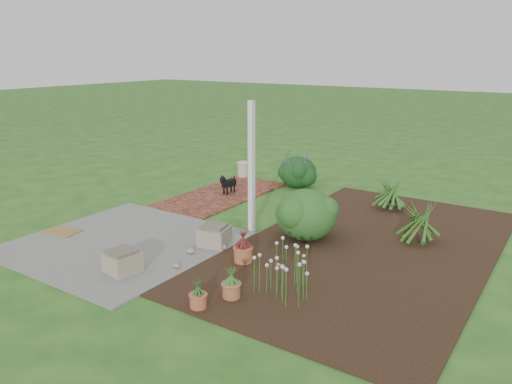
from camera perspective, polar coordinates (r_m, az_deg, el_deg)
The scene contains 19 objects.
ground at distance 9.76m, azimuth -2.29°, elevation -4.31°, with size 80.00×80.00×0.00m, color #23571B.
concrete_patio at distance 9.35m, azimuth -14.95°, elevation -5.65°, with size 3.50×3.50×0.04m, color slate.
brick_path at distance 12.06m, azimuth -3.94°, elevation -0.31°, with size 1.60×3.50×0.04m, color brown.
garden_bed at distance 9.06m, azimuth 12.62°, elevation -6.23°, with size 4.00×7.00×0.03m, color black.
veranda_post at distance 9.32m, azimuth -0.51°, elevation 2.75°, with size 0.10×0.10×2.50m, color white.
stone_trough_near at distance 8.08m, azimuth -15.01°, elevation -7.77°, with size 0.47×0.47×0.31m, color gray.
stone_trough_mid at distance 8.85m, azimuth -4.60°, elevation -5.34°, with size 0.39×0.39×0.26m, color gray.
stone_trough_far at distance 8.89m, azimuth -4.79°, elevation -5.05°, with size 0.48×0.48×0.32m, color #786D5A.
coir_doormat at distance 10.21m, azimuth -21.28°, elevation -4.21°, with size 0.65×0.42×0.02m, color brown.
black_dog at distance 12.00m, azimuth -3.25°, elevation 1.06°, with size 0.20×0.53×0.45m.
cream_ceramic_urn at distance 13.69m, azimuth -1.50°, elevation 2.60°, with size 0.29×0.29×0.39m, color beige.
evergreen_shrub at distance 9.15m, azimuth 5.76°, elevation -2.43°, with size 1.11×1.11×0.95m, color #113B18.
agapanthus_clump_back at distance 9.41m, azimuth 18.11°, elevation -2.83°, with size 0.99×0.99×0.89m, color #0C3C0B, non-canonical shape.
agapanthus_clump_front at distance 11.19m, azimuth 15.13°, elevation 0.21°, with size 0.96×0.96×0.85m, color #0F3F13, non-canonical shape.
pink_flower_patch at distance 7.18m, azimuth 3.45°, elevation -8.93°, with size 1.00×1.00×0.64m, color #113D0F, non-canonical shape.
terracotta_pot_bronze at distance 8.22m, azimuth -1.48°, elevation -7.12°, with size 0.30×0.30×0.25m, color #A55C37.
terracotta_pot_small_left at distance 7.10m, azimuth -2.83°, elevation -11.13°, with size 0.25×0.25×0.21m, color #A25F36.
terracotta_pot_small_right at distance 6.89m, azimuth -6.61°, elevation -12.22°, with size 0.23×0.23×0.20m, color #AD503A.
purple_flowering_bush at distance 12.81m, azimuth 4.77°, elevation 2.40°, with size 0.95×0.95×0.81m, color black.
Camera 1 is at (5.42, -7.40, 3.34)m, focal length 35.00 mm.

